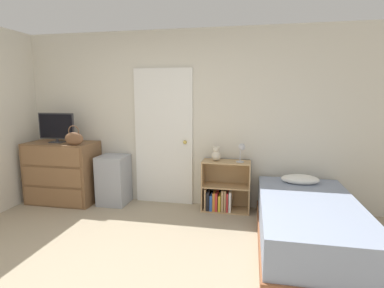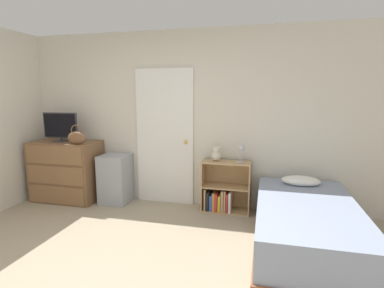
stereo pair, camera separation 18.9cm
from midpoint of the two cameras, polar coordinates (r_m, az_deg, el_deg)
The scene contains 10 objects.
wall_back at distance 4.51m, azimuth -3.91°, elevation 4.79°, with size 10.00×0.06×2.55m.
door_closed at distance 4.48m, azimuth -3.98°, elevation 1.30°, with size 0.88×0.09×2.01m.
dresser at distance 5.03m, azimuth -21.77°, elevation -4.76°, with size 1.01×0.56×0.93m.
tv at distance 4.93m, azimuth -22.80°, elevation 3.09°, with size 0.57×0.16×0.44m.
handbag at distance 4.58m, azimuth -20.05°, elevation 1.16°, with size 0.28×0.10×0.28m.
storage_bin at distance 4.71m, azimuth -13.23°, elevation -6.47°, with size 0.42×0.41×0.74m.
bookshelf at distance 4.32m, azimuth 7.11°, elevation -9.13°, with size 0.67×0.31×0.72m.
teddy_bear at distance 4.19m, azimuth 5.90°, elevation -2.05°, with size 0.14×0.14×0.21m.
desk_lamp at distance 4.10m, azimuth 10.72°, elevation -1.04°, with size 0.12×0.12×0.27m.
bed at distance 3.57m, azimuth 22.39°, elevation -14.17°, with size 1.07×1.98×0.61m.
Camera 2 is at (1.47, -2.00, 1.63)m, focal length 28.00 mm.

